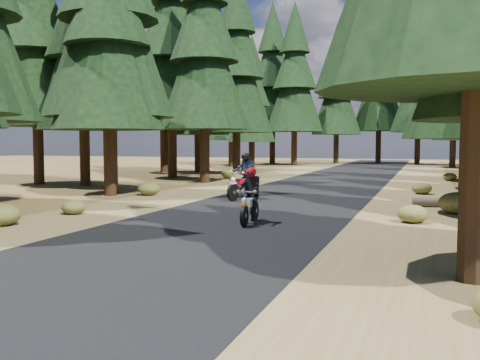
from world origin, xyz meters
name	(u,v)px	position (x,y,z in m)	size (l,w,h in m)	color
ground	(221,227)	(0.00, 0.00, 0.00)	(120.00, 120.00, 0.00)	#4A391A
road	(274,205)	(0.00, 5.00, 0.01)	(6.00, 100.00, 0.01)	black
shoulder_l	(154,200)	(-4.60, 5.00, 0.00)	(3.20, 100.00, 0.01)	brown
shoulder_r	(415,211)	(4.60, 5.00, 0.00)	(3.20, 100.00, 0.01)	brown
pine_forest	(345,49)	(-0.02, 21.05, 7.89)	(34.59, 55.08, 16.32)	black
understory_shrubs	(334,193)	(1.70, 7.26, 0.29)	(14.94, 29.70, 0.70)	#474C1E
rider_lead	(250,205)	(0.55, 0.70, 0.50)	(0.59, 1.69, 1.48)	silver
rider_follow	(243,184)	(-1.55, 6.28, 0.59)	(1.10, 2.05, 1.75)	maroon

